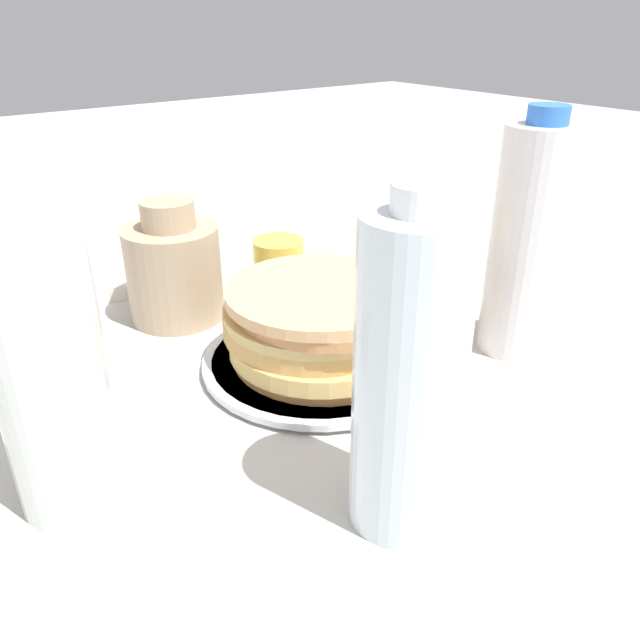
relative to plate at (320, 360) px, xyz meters
The scene contains 9 objects.
ground_plane 0.02m from the plate, ahead, with size 4.00×4.00×0.00m, color #BCB7AD.
plate is the anchor object (origin of this frame).
pancake_stack 0.04m from the plate, 74.80° to the left, with size 0.20×0.19×0.08m.
juice_glass 0.20m from the plate, 158.17° to the left, with size 0.07×0.07×0.07m.
cream_jug 0.22m from the plate, 162.09° to the right, with size 0.11×0.11×0.14m.
water_bottle_near 0.25m from the plate, 63.47° to the left, with size 0.08×0.08×0.26m.
water_bottle_mid 0.25m from the plate, 22.26° to the right, with size 0.08×0.08×0.25m.
water_bottle_far 0.29m from the plate, 81.52° to the right, with size 0.08×0.08×0.24m.
napkin 0.39m from the plate, 162.28° to the right, with size 0.19×0.16×0.02m.
Camera 1 is at (0.43, -0.35, 0.34)m, focal length 35.00 mm.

